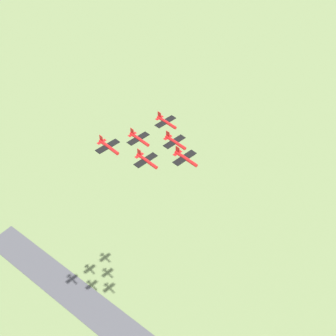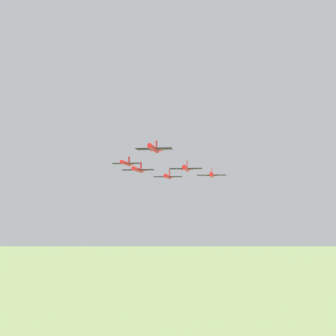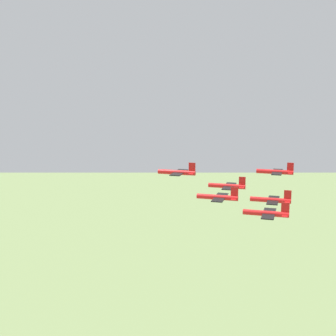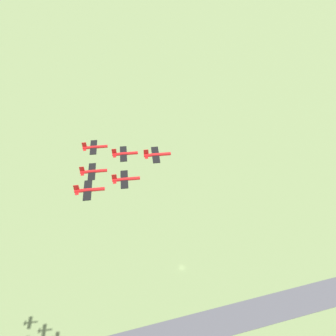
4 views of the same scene
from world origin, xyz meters
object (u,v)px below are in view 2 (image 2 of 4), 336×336
at_px(jet_1, 186,168).
at_px(jet_4, 168,177).
at_px(jet_0, 154,148).
at_px(jet_3, 212,175).
at_px(jet_2, 138,170).
at_px(jet_5, 126,163).

bearing_deg(jet_1, jet_4, -59.53).
xyz_separation_m(jet_0, jet_1, (3.83, 12.49, -3.92)).
bearing_deg(jet_3, jet_4, -0.00).
height_order(jet_0, jet_2, jet_0).
bearing_deg(jet_3, jet_5, 0.00).
xyz_separation_m(jet_1, jet_2, (-12.89, -3.08, -0.18)).
relative_size(jet_0, jet_3, 1.00).
bearing_deg(jet_0, jet_5, -59.53).
bearing_deg(jet_4, jet_5, 0.00).
xyz_separation_m(jet_1, jet_4, (-9.06, 9.42, -1.45)).
relative_size(jet_2, jet_4, 1.00).
bearing_deg(jet_4, jet_0, 90.00).
bearing_deg(jet_4, jet_1, 120.47).
distance_m(jet_0, jet_1, 13.64).
xyz_separation_m(jet_4, jet_5, (-12.89, -3.08, 4.30)).
height_order(jet_2, jet_4, jet_2).
height_order(jet_1, jet_3, jet_1).
xyz_separation_m(jet_3, jet_5, (-25.78, -6.15, 3.96)).
bearing_deg(jet_5, jet_4, -180.00).
distance_m(jet_3, jet_5, 26.80).
height_order(jet_3, jet_4, jet_3).
distance_m(jet_1, jet_2, 13.25).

